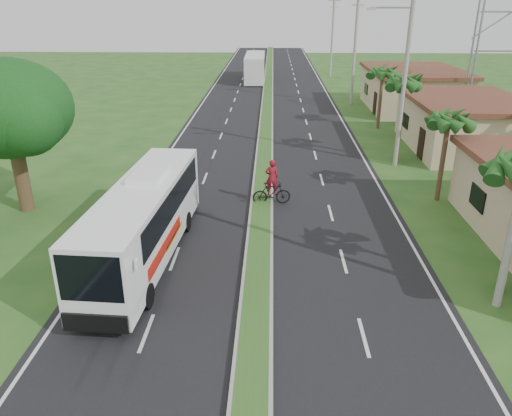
{
  "coord_description": "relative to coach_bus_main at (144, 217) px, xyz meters",
  "views": [
    {
      "loc": [
        0.47,
        -13.17,
        10.02
      ],
      "look_at": [
        -0.15,
        6.29,
        1.8
      ],
      "focal_mm": 35.0,
      "sensor_mm": 36.0,
      "label": 1
    }
  ],
  "objects": [
    {
      "name": "median_strip",
      "position": [
        4.6,
        15.03,
        -1.81
      ],
      "size": [
        1.2,
        160.0,
        0.18
      ],
      "color": "gray",
      "rests_on": "ground"
    },
    {
      "name": "coach_bus_far",
      "position": [
        2.8,
        48.93,
        -0.06
      ],
      "size": [
        2.57,
        11.22,
        3.26
      ],
      "rotation": [
        0.0,
        0.0,
        0.01
      ],
      "color": "silver",
      "rests_on": "ground"
    },
    {
      "name": "ground",
      "position": [
        4.6,
        -4.97,
        -1.91
      ],
      "size": [
        180.0,
        180.0,
        0.0
      ],
      "primitive_type": "plane",
      "color": "#25511E",
      "rests_on": "ground"
    },
    {
      "name": "palm_verge_d",
      "position": [
        13.9,
        23.03,
        2.64
      ],
      "size": [
        2.4,
        2.4,
        5.25
      ],
      "color": "#473321",
      "rests_on": "ground"
    },
    {
      "name": "lane_edge_left",
      "position": [
        -2.1,
        15.03,
        -1.91
      ],
      "size": [
        0.12,
        160.0,
        0.01
      ],
      "primitive_type": "cube",
      "color": "silver",
      "rests_on": "ground"
    },
    {
      "name": "utility_pole_c",
      "position": [
        13.1,
        33.03,
        3.76
      ],
      "size": [
        1.6,
        0.28,
        11.0
      ],
      "color": "gray",
      "rests_on": "ground"
    },
    {
      "name": "road_asphalt",
      "position": [
        4.6,
        15.03,
        -1.9
      ],
      "size": [
        14.0,
        160.0,
        0.02
      ],
      "primitive_type": "cube",
      "color": "black",
      "rests_on": "ground"
    },
    {
      "name": "utility_pole_d",
      "position": [
        13.1,
        53.03,
        3.51
      ],
      "size": [
        1.6,
        0.28,
        10.5
      ],
      "color": "gray",
      "rests_on": "ground"
    },
    {
      "name": "palm_verge_c",
      "position": [
        13.4,
        14.03,
        3.21
      ],
      "size": [
        2.4,
        2.4,
        5.85
      ],
      "color": "#473321",
      "rests_on": "ground"
    },
    {
      "name": "lane_edge_right",
      "position": [
        11.3,
        15.03,
        -1.91
      ],
      "size": [
        0.12,
        160.0,
        0.01
      ],
      "primitive_type": "cube",
      "color": "silver",
      "rests_on": "ground"
    },
    {
      "name": "shop_mid",
      "position": [
        18.6,
        17.03,
        -0.05
      ],
      "size": [
        7.6,
        10.6,
        3.67
      ],
      "color": "tan",
      "rests_on": "ground"
    },
    {
      "name": "palm_verge_b",
      "position": [
        14.0,
        7.03,
        2.45
      ],
      "size": [
        2.4,
        2.4,
        5.05
      ],
      "color": "#473321",
      "rests_on": "ground"
    },
    {
      "name": "motorcyclist",
      "position": [
        5.12,
        6.14,
        -1.04
      ],
      "size": [
        2.06,
        0.85,
        2.44
      ],
      "rotation": [
        0.0,
        0.0,
        0.14
      ],
      "color": "black",
      "rests_on": "ground"
    },
    {
      "name": "coach_bus_main",
      "position": [
        0.0,
        0.0,
        0.0
      ],
      "size": [
        2.86,
        10.86,
        3.47
      ],
      "rotation": [
        0.0,
        0.0,
        -0.06
      ],
      "color": "white",
      "rests_on": "ground"
    },
    {
      "name": "utility_pole_b",
      "position": [
        13.08,
        13.03,
        4.35
      ],
      "size": [
        3.2,
        0.28,
        12.0
      ],
      "color": "gray",
      "rests_on": "ground"
    },
    {
      "name": "shade_tree",
      "position": [
        -7.51,
        5.05,
        3.12
      ],
      "size": [
        6.3,
        6.0,
        7.54
      ],
      "color": "#473321",
      "rests_on": "ground"
    },
    {
      "name": "shop_far",
      "position": [
        18.6,
        31.03,
        0.02
      ],
      "size": [
        8.6,
        11.6,
        3.82
      ],
      "color": "tan",
      "rests_on": "ground"
    }
  ]
}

